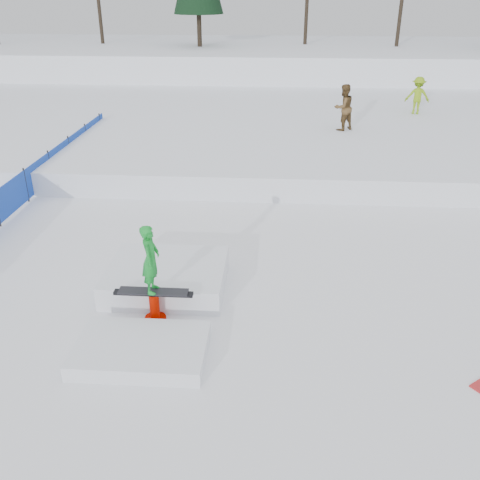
# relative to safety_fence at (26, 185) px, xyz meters

# --- Properties ---
(ground) EXTENTS (120.00, 120.00, 0.00)m
(ground) POSITION_rel_safety_fence_xyz_m (6.50, -6.60, -0.55)
(ground) COLOR white
(snow_berm) EXTENTS (60.00, 14.00, 2.40)m
(snow_berm) POSITION_rel_safety_fence_xyz_m (6.50, 23.40, 0.65)
(snow_berm) COLOR white
(snow_berm) RESTS_ON ground
(snow_midrise) EXTENTS (50.00, 18.00, 0.80)m
(snow_midrise) POSITION_rel_safety_fence_xyz_m (6.50, 9.40, -0.15)
(snow_midrise) COLOR white
(snow_midrise) RESTS_ON ground
(safety_fence) EXTENTS (0.05, 16.00, 1.10)m
(safety_fence) POSITION_rel_safety_fence_xyz_m (0.00, 0.00, 0.00)
(safety_fence) COLOR #173EAD
(safety_fence) RESTS_ON ground
(walker_olive) EXTENTS (1.12, 1.07, 1.82)m
(walker_olive) POSITION_rel_safety_fence_xyz_m (10.39, 6.63, 1.16)
(walker_olive) COLOR brown
(walker_olive) RESTS_ON snow_midrise
(walker_ygreen) EXTENTS (1.13, 0.73, 1.64)m
(walker_ygreen) POSITION_rel_safety_fence_xyz_m (14.05, 9.87, 1.07)
(walker_ygreen) COLOR #76A314
(walker_ygreen) RESTS_ON snow_midrise
(jib_rail_feature) EXTENTS (2.60, 4.40, 2.11)m
(jib_rail_feature) POSITION_rel_safety_fence_xyz_m (5.37, -5.62, -0.25)
(jib_rail_feature) COLOR white
(jib_rail_feature) RESTS_ON ground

